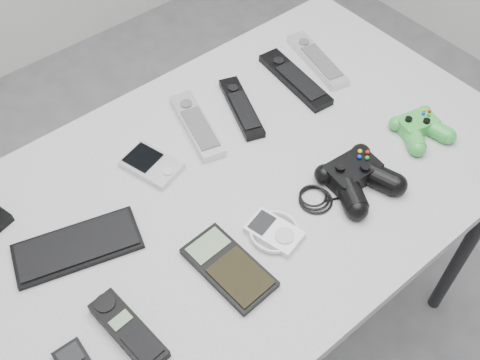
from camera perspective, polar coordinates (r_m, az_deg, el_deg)
floor at (r=1.84m, az=1.72°, el=-17.69°), size 3.50×3.50×0.00m
desk at (r=1.25m, az=1.00°, el=-1.33°), size 1.18×0.76×0.79m
pda_keyboard at (r=1.12m, az=-16.19°, el=-6.47°), size 0.26×0.16×0.01m
pda at (r=1.21m, az=-8.96°, el=1.60°), size 0.11×0.14×0.02m
remote_silver_a at (r=1.28m, az=-4.42°, el=5.63°), size 0.11×0.22×0.02m
remote_black_a at (r=1.32m, az=0.14°, el=7.42°), size 0.11×0.20×0.02m
remote_black_b at (r=1.40m, az=5.60°, el=10.20°), size 0.08×0.23×0.02m
remote_silver_b at (r=1.46m, az=7.83°, el=12.05°), size 0.10×0.22×0.02m
cordless_handset at (r=1.01m, az=-11.29°, el=-14.73°), size 0.07×0.17×0.03m
calculator at (r=1.06m, az=-1.16°, el=-8.84°), size 0.10×0.18×0.02m
mp3_player at (r=1.10m, az=3.51°, el=-5.26°), size 0.12×0.13×0.02m
controller_black at (r=1.18m, az=11.81°, el=0.43°), size 0.28×0.19×0.05m
controller_green at (r=1.32m, az=17.82°, el=5.17°), size 0.15×0.15×0.04m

